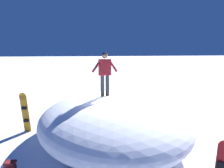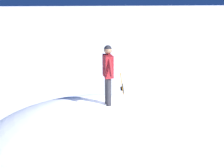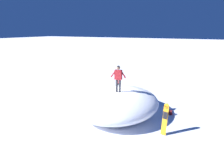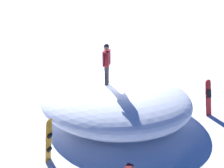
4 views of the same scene
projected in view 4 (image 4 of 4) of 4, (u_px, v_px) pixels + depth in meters
name	position (u px, v px, depth m)	size (l,w,h in m)	color
ground	(112.00, 112.00, 13.02)	(240.00, 240.00, 0.00)	white
snow_mound	(116.00, 100.00, 12.30)	(5.45, 6.38, 1.67)	white
snowboarder_standing	(107.00, 61.00, 11.38)	(1.02, 0.26, 1.68)	black
snowboard_primary_upright	(208.00, 97.00, 12.60)	(0.48, 0.47, 1.59)	red
snowboard_secondary_upright	(49.00, 140.00, 9.62)	(0.33, 0.31, 1.74)	orange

